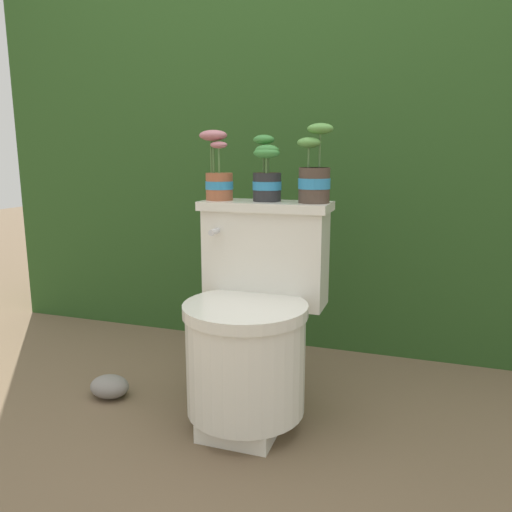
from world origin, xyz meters
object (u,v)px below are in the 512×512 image
(potted_plant_left, at_px, (218,172))
(potted_plant_middle, at_px, (314,175))
(potted_plant_midleft, at_px, (267,175))
(garden_stone, at_px, (110,387))
(toilet, at_px, (252,327))

(potted_plant_left, relative_size, potted_plant_middle, 0.93)
(potted_plant_midleft, distance_m, garden_stone, 0.95)
(potted_plant_midleft, height_order, potted_plant_middle, potted_plant_middle)
(toilet, height_order, potted_plant_left, potted_plant_left)
(toilet, bearing_deg, potted_plant_left, 140.10)
(toilet, distance_m, garden_stone, 0.60)
(toilet, xyz_separation_m, garden_stone, (-0.54, -0.04, -0.28))
(toilet, height_order, potted_plant_midleft, potted_plant_midleft)
(potted_plant_middle, bearing_deg, toilet, -137.29)
(potted_plant_midleft, distance_m, potted_plant_middle, 0.16)
(potted_plant_left, distance_m, potted_plant_middle, 0.34)
(potted_plant_middle, bearing_deg, potted_plant_left, -179.14)
(potted_plant_middle, relative_size, garden_stone, 1.75)
(garden_stone, bearing_deg, potted_plant_left, 26.63)
(toilet, height_order, garden_stone, toilet)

